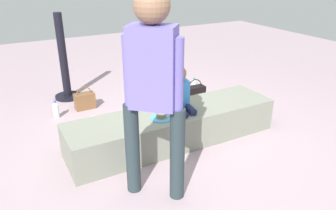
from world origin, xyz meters
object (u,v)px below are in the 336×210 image
object	(u,v)px
water_bottle_near_gift	(56,110)
handbag_brown_canvas	(85,101)
water_bottle_far_side	(194,85)
adult_standing	(153,81)
gift_bag	(173,104)
cake_plate	(161,116)
handbag_black_leather	(195,92)
cake_box_white	(105,125)
child_seated	(180,91)

from	to	relation	value
water_bottle_near_gift	handbag_brown_canvas	distance (m)	0.41
water_bottle_far_side	handbag_brown_canvas	world-z (taller)	handbag_brown_canvas
adult_standing	water_bottle_far_side	xyz separation A→B (m)	(1.59, 1.86, -0.91)
water_bottle_far_side	handbag_brown_canvas	xyz separation A→B (m)	(-1.63, 0.16, 0.01)
gift_bag	water_bottle_near_gift	distance (m)	1.47
adult_standing	cake_plate	world-z (taller)	adult_standing
handbag_black_leather	cake_plate	bearing A→B (deg)	-136.46
water_bottle_near_gift	handbag_brown_canvas	bearing A→B (deg)	15.44
gift_bag	cake_box_white	bearing A→B (deg)	179.06
child_seated	handbag_black_leather	distance (m)	1.31
cake_plate	handbag_black_leather	size ratio (longest dim) A/B	0.76
adult_standing	child_seated	bearing A→B (deg)	47.16
water_bottle_near_gift	water_bottle_far_side	bearing A→B (deg)	-1.46
child_seated	gift_bag	distance (m)	0.80
adult_standing	cake_box_white	size ratio (longest dim) A/B	4.96
water_bottle_near_gift	handbag_black_leather	world-z (taller)	handbag_black_leather
adult_standing	water_bottle_near_gift	size ratio (longest dim) A/B	7.18
cake_plate	water_bottle_near_gift	distance (m)	1.57
adult_standing	water_bottle_far_side	bearing A→B (deg)	49.45
cake_box_white	handbag_black_leather	size ratio (longest dim) A/B	1.13
adult_standing	handbag_black_leather	bearing A→B (deg)	48.13
adult_standing	handbag_brown_canvas	xyz separation A→B (m)	(-0.04, 2.02, -0.89)
cake_plate	water_bottle_near_gift	bearing A→B (deg)	121.61
water_bottle_far_side	water_bottle_near_gift	bearing A→B (deg)	178.54
handbag_brown_canvas	adult_standing	bearing A→B (deg)	-88.78
handbag_black_leather	child_seated	bearing A→B (deg)	-131.12
adult_standing	handbag_brown_canvas	distance (m)	2.21
child_seated	handbag_brown_canvas	xyz separation A→B (m)	(-0.68, 1.33, -0.46)
child_seated	water_bottle_far_side	distance (m)	1.58
cake_plate	water_bottle_far_side	bearing A→B (deg)	46.11
child_seated	water_bottle_near_gift	world-z (taller)	child_seated
cake_plate	gift_bag	distance (m)	0.93
adult_standing	handbag_black_leather	size ratio (longest dim) A/B	5.61
cake_plate	gift_bag	size ratio (longest dim) A/B	0.68
child_seated	gift_bag	bearing A→B (deg)	66.66
water_bottle_near_gift	handbag_brown_canvas	world-z (taller)	handbag_brown_canvas
gift_bag	handbag_brown_canvas	world-z (taller)	gift_bag
water_bottle_near_gift	child_seated	bearing A→B (deg)	-48.60
cake_plate	handbag_black_leather	world-z (taller)	cake_plate
water_bottle_far_side	cake_plate	bearing A→B (deg)	-133.89
cake_plate	water_bottle_near_gift	size ratio (longest dim) A/B	0.97
cake_plate	handbag_brown_canvas	world-z (taller)	cake_plate
child_seated	cake_box_white	bearing A→B (deg)	134.83
child_seated	water_bottle_far_side	xyz separation A→B (m)	(0.95, 1.17, -0.48)
adult_standing	cake_box_white	xyz separation A→B (m)	(0.00, 1.32, -0.95)
child_seated	handbag_brown_canvas	size ratio (longest dim) A/B	1.54
child_seated	adult_standing	bearing A→B (deg)	-132.84
water_bottle_near_gift	handbag_black_leather	size ratio (longest dim) A/B	0.78
water_bottle_near_gift	water_bottle_far_side	xyz separation A→B (m)	(2.03, -0.05, -0.01)
water_bottle_far_side	adult_standing	bearing A→B (deg)	-130.55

